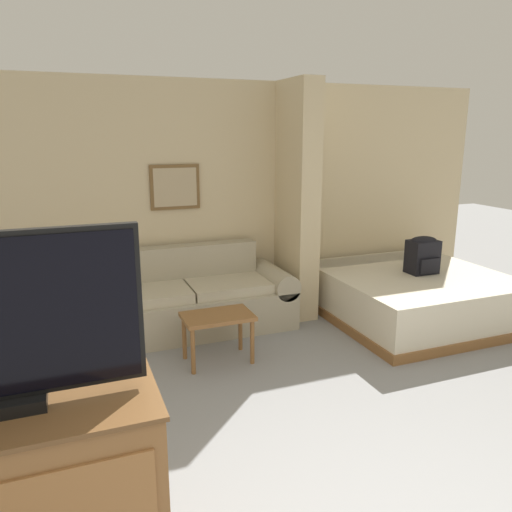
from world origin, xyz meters
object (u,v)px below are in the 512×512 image
object	(u,v)px
couch	(188,301)
tv	(2,323)
table_lamp	(50,263)
coffee_table	(218,322)
bed	(411,294)
backpack	(423,254)

from	to	relation	value
couch	tv	distance (m)	3.51
couch	table_lamp	xyz separation A→B (m)	(-1.30, 0.02, 0.53)
coffee_table	tv	size ratio (longest dim) A/B	0.63
table_lamp	bed	size ratio (longest dim) A/B	0.22
couch	coffee_table	distance (m)	0.87
bed	table_lamp	bearing A→B (deg)	171.01
coffee_table	bed	world-z (taller)	bed
couch	backpack	bearing A→B (deg)	-13.80
coffee_table	table_lamp	distance (m)	1.69
backpack	tv	bearing A→B (deg)	-148.16
table_lamp	tv	size ratio (longest dim) A/B	0.42
table_lamp	backpack	size ratio (longest dim) A/B	0.99
tv	backpack	world-z (taller)	tv
bed	backpack	bearing A→B (deg)	-31.97
tv	bed	world-z (taller)	tv
tv	bed	bearing A→B (deg)	32.85
table_lamp	tv	world-z (taller)	tv
table_lamp	tv	xyz separation A→B (m)	(-0.08, -3.06, 0.54)
coffee_table	backpack	size ratio (longest dim) A/B	1.52
table_lamp	coffee_table	bearing A→B (deg)	-32.88
backpack	couch	bearing A→B (deg)	166.20
backpack	bed	bearing A→B (deg)	148.03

